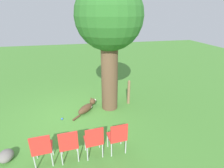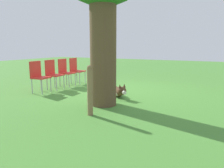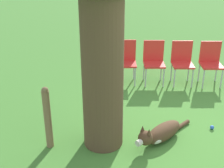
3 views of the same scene
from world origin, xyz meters
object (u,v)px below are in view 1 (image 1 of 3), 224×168
Objects in this scene: fence_post at (129,92)px; tennis_ball at (62,119)px; red_chair_3 at (118,136)px; dog at (87,107)px; oak_tree at (109,21)px; red_chair_1 at (69,143)px; red_chair_0 at (42,148)px; red_chair_2 at (94,139)px.

tennis_ball is at bearing -76.05° from fence_post.
fence_post is 1.08× the size of red_chair_3.
fence_post reaches higher than dog.
red_chair_1 is at bearing -32.26° from oak_tree.
oak_tree is at bearing -42.19° from dog.
fence_post is 1.08× the size of red_chair_1.
dog is at bearing -32.38° from red_chair_0.
oak_tree is 4.79× the size of red_chair_3.
red_chair_2 reaches higher than dog.
oak_tree is 4.36× the size of dog.
red_chair_1 and red_chair_3 have the same top height.
dog is (0.08, -0.87, -2.99)m from oak_tree.
dog is at bearing -4.45° from red_chair_2.
dog is at bearing 114.22° from tennis_ball.
red_chair_0 is 1.00× the size of red_chair_2.
dog is 1.10× the size of red_chair_0.
oak_tree is 3.12m from dog.
oak_tree is at bearing -11.05° from red_chair_3.
fence_post is 1.08× the size of red_chair_0.
oak_tree is 4.42× the size of fence_post.
red_chair_0 is at bearing 86.42° from red_chair_1.
red_chair_3 is at bearing -23.33° from fence_post.
fence_post is at bearing -39.22° from dog.
red_chair_0 is at bearing -9.67° from tennis_ball.
dog is 1.10× the size of red_chair_3.
tennis_ball is at bearing 4.29° from red_chair_1.
fence_post is (-0.24, 1.67, 0.36)m from dog.
tennis_ball is at bearing 156.96° from dog.
red_chair_0 is (2.35, -2.08, -2.61)m from oak_tree.
red_chair_2 is (-0.02, 1.21, 0.00)m from red_chair_0.
red_chair_2 is at bearing -93.58° from red_chair_0.
red_chair_0 is (2.27, -1.21, 0.38)m from dog.
red_chair_0 is 1.00× the size of red_chair_3.
oak_tree is 3.50m from red_chair_3.
red_chair_2 is (2.49, -1.67, 0.02)m from fence_post.
fence_post is 2.68m from tennis_ball.
red_chair_2 is 1.00× the size of red_chair_3.
red_chair_1 and red_chair_2 have the same top height.
oak_tree reaches higher than red_chair_2.
oak_tree is 3.80m from red_chair_1.
red_chair_3 is (-0.02, 1.81, 0.00)m from red_chair_0.
oak_tree reaches higher than tennis_ball.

